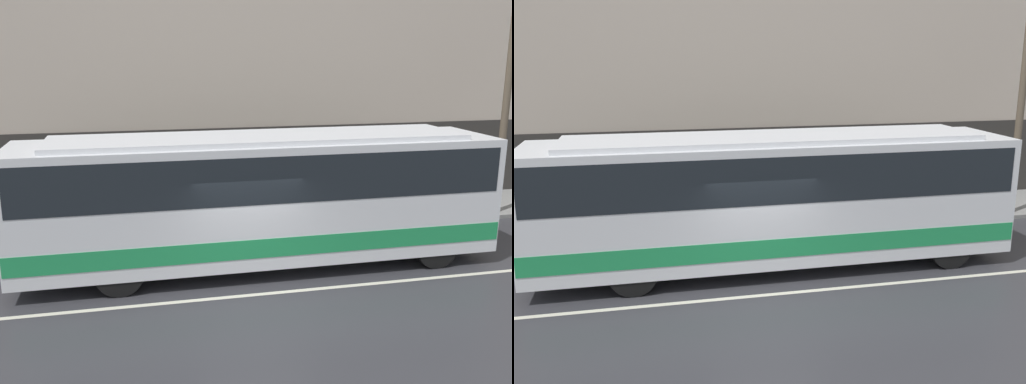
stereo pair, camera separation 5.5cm
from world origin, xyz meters
The scene contains 6 objects.
ground_plane centered at (0.00, 0.00, 0.00)m, with size 60.00×60.00×0.00m, color #333338.
sidewalk centered at (0.00, 5.55, 0.06)m, with size 60.00×3.10×0.12m.
building_facade centered at (0.00, 7.24, 5.85)m, with size 60.00×0.35×12.10m.
lane_stripe centered at (0.00, 0.00, 0.00)m, with size 54.00×0.14×0.01m.
transit_bus centered at (0.56, 1.76, 1.87)m, with size 11.71×2.57×3.32m.
utility_pole_near centered at (9.15, 4.42, 3.46)m, with size 0.23×0.23×6.67m.
Camera 2 is at (-2.50, -11.48, 5.29)m, focal length 40.00 mm.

